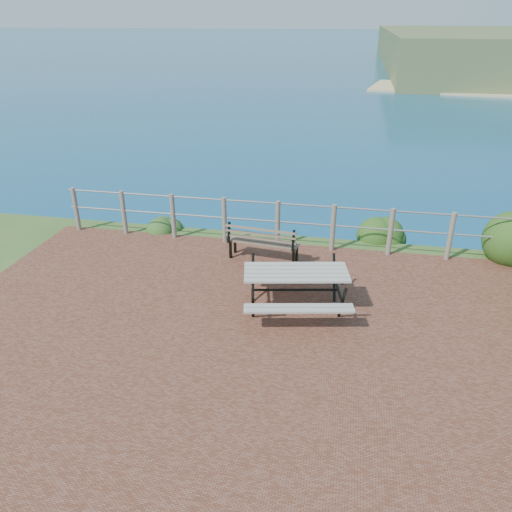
{
  "coord_description": "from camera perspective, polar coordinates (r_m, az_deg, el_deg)",
  "views": [
    {
      "loc": [
        1.42,
        -6.25,
        4.44
      ],
      "look_at": [
        -0.05,
        1.27,
        0.75
      ],
      "focal_mm": 35.0,
      "sensor_mm": 36.0,
      "label": 1
    }
  ],
  "objects": [
    {
      "name": "shrub_lip_west",
      "position": [
        11.81,
        -10.43,
        3.19
      ],
      "size": [
        0.68,
        0.68,
        0.38
      ],
      "primitive_type": "ellipsoid",
      "color": "#294E1D",
      "rests_on": "ground"
    },
    {
      "name": "shrub_lip_east",
      "position": [
        11.29,
        14.53,
        1.69
      ],
      "size": [
        0.88,
        0.88,
        0.66
      ],
      "primitive_type": "ellipsoid",
      "color": "#204615",
      "rests_on": "ground"
    },
    {
      "name": "ocean",
      "position": [
        206.3,
        11.73,
        23.99
      ],
      "size": [
        1200.0,
        1200.0,
        0.0
      ],
      "primitive_type": "plane",
      "color": "#155F7E",
      "rests_on": "ground"
    },
    {
      "name": "park_bench",
      "position": [
        9.83,
        0.87,
        2.27
      ],
      "size": [
        1.45,
        0.52,
        0.8
      ],
      "rotation": [
        0.0,
        0.0,
        -0.12
      ],
      "color": "brown",
      "rests_on": "ground"
    },
    {
      "name": "ground",
      "position": [
        7.8,
        -1.42,
        -8.99
      ],
      "size": [
        10.0,
        7.0,
        0.12
      ],
      "primitive_type": "cube",
      "color": "brown",
      "rests_on": "ground"
    },
    {
      "name": "safety_railing",
      "position": [
        10.45,
        2.5,
        3.97
      ],
      "size": [
        9.4,
        0.1,
        1.0
      ],
      "color": "#6B5B4C",
      "rests_on": "ground"
    },
    {
      "name": "picnic_table",
      "position": [
        8.2,
        4.55,
        -3.44
      ],
      "size": [
        1.78,
        1.44,
        0.71
      ],
      "rotation": [
        0.0,
        0.0,
        0.2
      ],
      "color": "#9D978D",
      "rests_on": "ground"
    }
  ]
}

